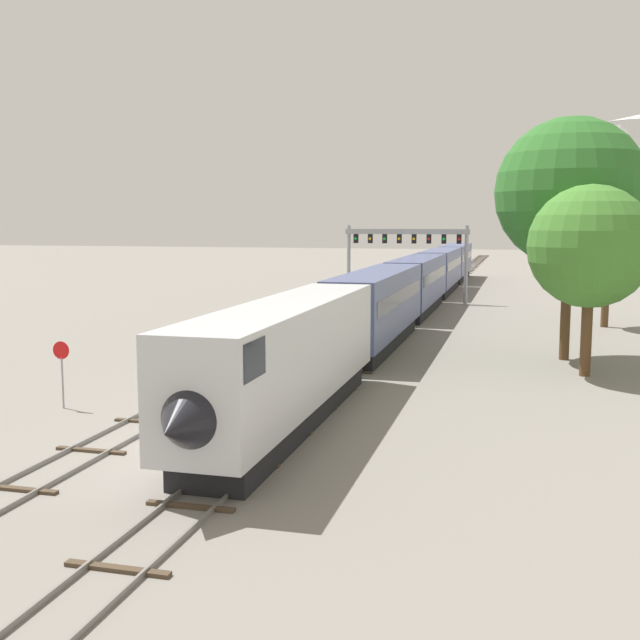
{
  "coord_description": "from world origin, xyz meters",
  "views": [
    {
      "loc": [
        10.67,
        -24.95,
        7.88
      ],
      "look_at": [
        1.0,
        12.0,
        3.0
      ],
      "focal_mm": 43.36,
      "sensor_mm": 36.0,
      "label": 1
    }
  ],
  "objects_px": {
    "passenger_train": "(419,282)",
    "trackside_tree_mid": "(590,247)",
    "signal_gantry": "(407,245)",
    "stop_sign": "(62,365)",
    "water_tower": "(639,147)",
    "trackside_tree_left": "(609,215)",
    "trackside_tree_right": "(570,193)"
  },
  "relations": [
    {
      "from": "stop_sign",
      "to": "trackside_tree_mid",
      "type": "height_order",
      "value": "trackside_tree_mid"
    },
    {
      "from": "passenger_train",
      "to": "trackside_tree_mid",
      "type": "relative_size",
      "value": 9.97
    },
    {
      "from": "passenger_train",
      "to": "trackside_tree_right",
      "type": "height_order",
      "value": "trackside_tree_right"
    },
    {
      "from": "trackside_tree_mid",
      "to": "trackside_tree_right",
      "type": "distance_m",
      "value": 5.55
    },
    {
      "from": "passenger_train",
      "to": "trackside_tree_mid",
      "type": "bearing_deg",
      "value": -65.23
    },
    {
      "from": "water_tower",
      "to": "trackside_tree_left",
      "type": "distance_m",
      "value": 57.68
    },
    {
      "from": "water_tower",
      "to": "trackside_tree_right",
      "type": "bearing_deg",
      "value": -100.09
    },
    {
      "from": "passenger_train",
      "to": "trackside_tree_right",
      "type": "xyz_separation_m",
      "value": [
        11.17,
        -21.26,
        6.88
      ]
    },
    {
      "from": "water_tower",
      "to": "trackside_tree_left",
      "type": "bearing_deg",
      "value": -99.17
    },
    {
      "from": "water_tower",
      "to": "trackside_tree_left",
      "type": "xyz_separation_m",
      "value": [
        -9.06,
        -56.11,
        -9.77
      ]
    },
    {
      "from": "trackside_tree_left",
      "to": "passenger_train",
      "type": "bearing_deg",
      "value": 157.88
    },
    {
      "from": "passenger_train",
      "to": "signal_gantry",
      "type": "height_order",
      "value": "signal_gantry"
    },
    {
      "from": "stop_sign",
      "to": "passenger_train",
      "type": "bearing_deg",
      "value": 75.58
    },
    {
      "from": "signal_gantry",
      "to": "stop_sign",
      "type": "xyz_separation_m",
      "value": [
        -7.75,
        -46.69,
        -3.73
      ]
    },
    {
      "from": "passenger_train",
      "to": "trackside_tree_right",
      "type": "distance_m",
      "value": 24.98
    },
    {
      "from": "signal_gantry",
      "to": "trackside_tree_right",
      "type": "bearing_deg",
      "value": -65.22
    },
    {
      "from": "passenger_train",
      "to": "stop_sign",
      "type": "relative_size",
      "value": 33.76
    },
    {
      "from": "signal_gantry",
      "to": "stop_sign",
      "type": "bearing_deg",
      "value": -99.43
    },
    {
      "from": "passenger_train",
      "to": "stop_sign",
      "type": "xyz_separation_m",
      "value": [
        -10.0,
        -38.88,
        -0.74
      ]
    },
    {
      "from": "passenger_train",
      "to": "stop_sign",
      "type": "distance_m",
      "value": 40.16
    },
    {
      "from": "passenger_train",
      "to": "water_tower",
      "type": "relative_size",
      "value": 4.3
    },
    {
      "from": "water_tower",
      "to": "stop_sign",
      "type": "relative_size",
      "value": 7.85
    },
    {
      "from": "water_tower",
      "to": "stop_sign",
      "type": "bearing_deg",
      "value": -110.84
    },
    {
      "from": "signal_gantry",
      "to": "water_tower",
      "type": "height_order",
      "value": "water_tower"
    },
    {
      "from": "signal_gantry",
      "to": "trackside_tree_left",
      "type": "relative_size",
      "value": 1.08
    },
    {
      "from": "stop_sign",
      "to": "trackside_tree_right",
      "type": "distance_m",
      "value": 28.58
    },
    {
      "from": "passenger_train",
      "to": "water_tower",
      "type": "distance_m",
      "value": 57.62
    },
    {
      "from": "water_tower",
      "to": "stop_sign",
      "type": "xyz_separation_m",
      "value": [
        -33.87,
        -88.98,
        -16.25
      ]
    },
    {
      "from": "stop_sign",
      "to": "water_tower",
      "type": "bearing_deg",
      "value": 69.16
    },
    {
      "from": "trackside_tree_mid",
      "to": "trackside_tree_right",
      "type": "relative_size",
      "value": 0.71
    },
    {
      "from": "passenger_train",
      "to": "signal_gantry",
      "type": "xyz_separation_m",
      "value": [
        -2.25,
        7.8,
        3.0
      ]
    },
    {
      "from": "passenger_train",
      "to": "trackside_tree_mid",
      "type": "height_order",
      "value": "trackside_tree_mid"
    }
  ]
}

